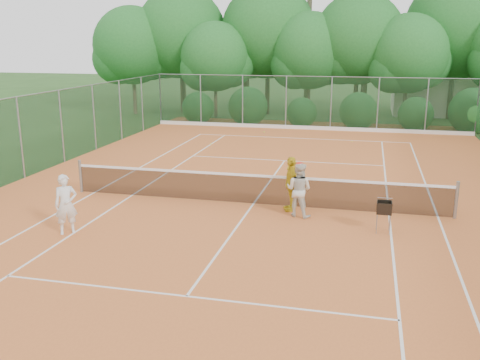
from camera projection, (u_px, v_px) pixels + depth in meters
name	position (u px, v px, depth m)	size (l,w,h in m)	color
ground	(253.00, 205.00, 16.74)	(120.00, 120.00, 0.00)	#24481A
clay_court	(253.00, 204.00, 16.73)	(18.00, 36.00, 0.02)	orange
club_building	(453.00, 92.00, 36.91)	(8.00, 5.00, 3.00)	beige
tennis_net	(253.00, 188.00, 16.60)	(11.97, 0.10, 1.10)	gray
player_white	(66.00, 204.00, 14.02)	(0.58, 0.38, 1.60)	silver
player_center_grp	(299.00, 189.00, 15.41)	(0.91, 0.80, 1.62)	beige
player_yellow	(291.00, 184.00, 15.94)	(0.97, 0.40, 1.65)	gold
ball_hopper	(384.00, 208.00, 14.11)	(0.37, 0.37, 0.86)	gray
stray_ball_a	(211.00, 144.00, 26.27)	(0.07, 0.07, 0.07)	yellow
stray_ball_b	(264.00, 132.00, 29.68)	(0.07, 0.07, 0.07)	#BAD732
stray_ball_c	(352.00, 142.00, 26.86)	(0.07, 0.07, 0.07)	#C6D231
court_markings	(253.00, 204.00, 16.73)	(11.03, 23.83, 0.01)	white
fence_back	(308.00, 103.00, 30.46)	(18.07, 0.07, 3.00)	#19381E
tropical_treeline	(342.00, 38.00, 34.14)	(32.10, 8.49, 15.03)	brown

